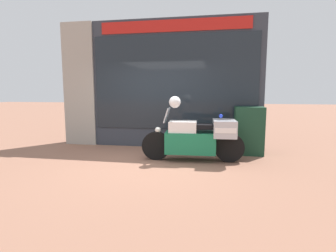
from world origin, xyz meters
The scene contains 6 objects.
ground_plane centered at (0.00, 0.00, 0.00)m, with size 60.00×60.00×0.00m, color #8E604C.
shop_building centered at (-0.43, 2.00, 1.82)m, with size 5.82×0.55×3.62m.
window_display centered at (0.41, 2.03, 0.45)m, with size 4.39×0.30×1.83m.
paramedic_motorcycle centered at (1.25, 0.48, 0.56)m, with size 2.38×0.76×1.24m.
utility_cabinet centered at (2.49, 1.39, 0.61)m, with size 0.73×0.51×1.23m, color #193D28.
white_helmet centered at (0.71, 0.44, 1.37)m, with size 0.27×0.27×0.27m, color white.
Camera 1 is at (1.64, -5.53, 1.62)m, focal length 28.00 mm.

